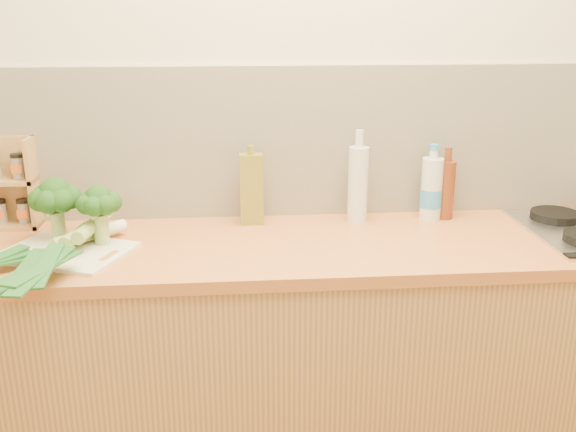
{
  "coord_description": "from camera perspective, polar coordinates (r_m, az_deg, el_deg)",
  "views": [
    {
      "loc": [
        -0.26,
        -0.76,
        1.62
      ],
      "look_at": [
        -0.1,
        1.1,
        1.02
      ],
      "focal_mm": 40.0,
      "sensor_mm": 36.0,
      "label": 1
    }
  ],
  "objects": [
    {
      "name": "room_shell",
      "position": [
        2.31,
        1.75,
        6.56
      ],
      "size": [
        3.5,
        3.5,
        3.5
      ],
      "color": "beige",
      "rests_on": "ground"
    },
    {
      "name": "counter",
      "position": [
        2.3,
        2.43,
        -12.8
      ],
      "size": [
        3.2,
        0.62,
        0.9
      ],
      "color": "tan",
      "rests_on": "ground"
    },
    {
      "name": "chopping_board",
      "position": [
        2.11,
        -19.12,
        -3.04
      ],
      "size": [
        0.45,
        0.4,
        0.01
      ],
      "primitive_type": "cube",
      "rotation": [
        0.0,
        0.0,
        -0.4
      ],
      "color": "silver",
      "rests_on": "counter"
    },
    {
      "name": "broccoli_left",
      "position": [
        2.18,
        -19.98,
        1.51
      ],
      "size": [
        0.16,
        0.17,
        0.2
      ],
      "color": "#8DA862",
      "rests_on": "chopping_board"
    },
    {
      "name": "broccoli_right",
      "position": [
        2.09,
        -16.44,
        1.05
      ],
      "size": [
        0.14,
        0.14,
        0.19
      ],
      "color": "#8DA862",
      "rests_on": "chopping_board"
    },
    {
      "name": "leek_front",
      "position": [
        2.09,
        -20.22,
        -2.45
      ],
      "size": [
        0.51,
        0.5,
        0.04
      ],
      "rotation": [
        0.0,
        0.0,
        -0.79
      ],
      "color": "white",
      "rests_on": "chopping_board"
    },
    {
      "name": "leek_mid",
      "position": [
        2.05,
        -19.17,
        -2.27
      ],
      "size": [
        0.22,
        0.69,
        0.04
      ],
      "rotation": [
        0.0,
        0.0,
        -0.24
      ],
      "color": "white",
      "rests_on": "chopping_board"
    },
    {
      "name": "leek_back",
      "position": [
        2.02,
        -18.16,
        -1.85
      ],
      "size": [
        0.17,
        0.69,
        0.04
      ],
      "rotation": [
        0.0,
        0.0,
        -0.15
      ],
      "color": "white",
      "rests_on": "chopping_board"
    },
    {
      "name": "oil_tin",
      "position": [
        2.24,
        -3.26,
        2.44
      ],
      "size": [
        0.08,
        0.05,
        0.28
      ],
      "color": "olive",
      "rests_on": "counter"
    },
    {
      "name": "glass_bottle",
      "position": [
        2.27,
        6.23,
        2.9
      ],
      "size": [
        0.07,
        0.07,
        0.33
      ],
      "color": "silver",
      "rests_on": "counter"
    },
    {
      "name": "amber_bottle",
      "position": [
        2.38,
        13.84,
        2.39
      ],
      "size": [
        0.06,
        0.06,
        0.26
      ],
      "color": "#692F14",
      "rests_on": "counter"
    },
    {
      "name": "water_bottle",
      "position": [
        2.35,
        12.62,
        2.22
      ],
      "size": [
        0.08,
        0.08,
        0.25
      ],
      "color": "silver",
      "rests_on": "counter"
    }
  ]
}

